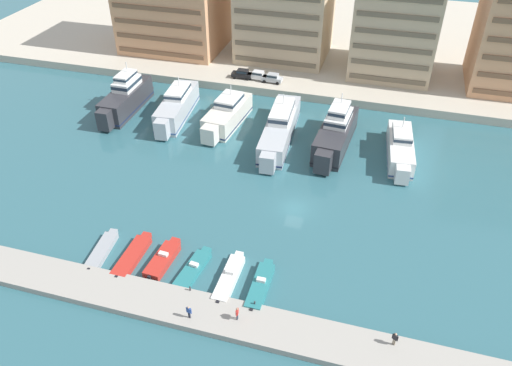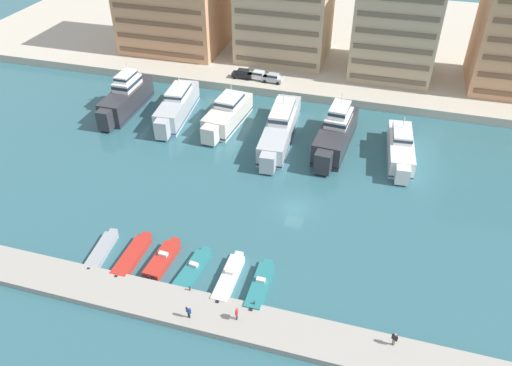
{
  "view_description": "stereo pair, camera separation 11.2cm",
  "coord_description": "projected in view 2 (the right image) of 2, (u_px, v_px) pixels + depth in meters",
  "views": [
    {
      "loc": [
        9.76,
        -53.63,
        44.58
      ],
      "look_at": [
        -5.94,
        1.02,
        2.5
      ],
      "focal_mm": 35.0,
      "sensor_mm": 36.0,
      "label": 1
    },
    {
      "loc": [
        9.87,
        -53.6,
        44.58
      ],
      "look_at": [
        -5.94,
        1.02,
        2.5
      ],
      "focal_mm": 35.0,
      "sensor_mm": 36.0,
      "label": 2
    }
  ],
  "objects": [
    {
      "name": "motorboat_grey_far_left",
      "position": [
        102.0,
        250.0,
        62.84
      ],
      "size": [
        2.4,
        7.61,
        0.82
      ],
      "color": "#9EA3A8",
      "rests_on": "ground"
    },
    {
      "name": "motorboat_teal_center_left",
      "position": [
        193.0,
        269.0,
        60.25
      ],
      "size": [
        2.7,
        7.63,
        1.08
      ],
      "color": "teal",
      "rests_on": "ground"
    },
    {
      "name": "car_black_far_left",
      "position": [
        242.0,
        74.0,
        100.43
      ],
      "size": [
        4.12,
        1.96,
        1.8
      ],
      "color": "black",
      "rests_on": "quay_promenade"
    },
    {
      "name": "yacht_charcoal_far_left",
      "position": [
        126.0,
        98.0,
        91.81
      ],
      "size": [
        4.3,
        16.9,
        8.71
      ],
      "color": "#333338",
      "rests_on": "ground"
    },
    {
      "name": "apartment_block_mid_left",
      "position": [
        397.0,
        25.0,
        98.67
      ],
      "size": [
        16.13,
        17.26,
        20.78
      ],
      "color": "#C6AD89",
      "rests_on": "quay_promenade"
    },
    {
      "name": "bollard_west",
      "position": [
        190.0,
        288.0,
        56.8
      ],
      "size": [
        0.2,
        0.2,
        0.61
      ],
      "color": "#2D2D33",
      "rests_on": "pier_dock"
    },
    {
      "name": "pedestrian_near_edge",
      "position": [
        395.0,
        338.0,
        50.52
      ],
      "size": [
        0.62,
        0.44,
        1.77
      ],
      "color": "#7A6B56",
      "rests_on": "pier_dock"
    },
    {
      "name": "yacht_silver_center_left",
      "position": [
        280.0,
        128.0,
        84.06
      ],
      "size": [
        5.39,
        22.12,
        6.93
      ],
      "color": "silver",
      "rests_on": "ground"
    },
    {
      "name": "yacht_charcoal_center",
      "position": [
        336.0,
        133.0,
        81.78
      ],
      "size": [
        5.68,
        18.21,
        8.68
      ],
      "color": "#333338",
      "rests_on": "ground"
    },
    {
      "name": "pedestrian_mid_deck",
      "position": [
        188.0,
        311.0,
        53.29
      ],
      "size": [
        0.68,
        0.32,
        1.77
      ],
      "color": "#282D3D",
      "rests_on": "pier_dock"
    },
    {
      "name": "motorboat_red_left",
      "position": [
        132.0,
        256.0,
        61.99
      ],
      "size": [
        2.12,
        8.32,
        0.86
      ],
      "color": "red",
      "rests_on": "ground"
    },
    {
      "name": "yacht_silver_left",
      "position": [
        177.0,
        106.0,
        90.12
      ],
      "size": [
        5.41,
        17.78,
        6.9
      ],
      "color": "silver",
      "rests_on": "ground"
    },
    {
      "name": "motorboat_teal_center_right",
      "position": [
        260.0,
        286.0,
        57.91
      ],
      "size": [
        1.99,
        8.16,
        1.37
      ],
      "color": "teal",
      "rests_on": "ground"
    },
    {
      "name": "yacht_white_center_right",
      "position": [
        401.0,
        148.0,
        79.51
      ],
      "size": [
        4.95,
        16.02,
        6.21
      ],
      "color": "white",
      "rests_on": "ground"
    },
    {
      "name": "motorboat_red_mid_left",
      "position": [
        163.0,
        259.0,
        61.37
      ],
      "size": [
        2.46,
        7.24,
        1.41
      ],
      "color": "red",
      "rests_on": "ground"
    },
    {
      "name": "pier_dock",
      "position": [
        252.0,
        325.0,
        53.65
      ],
      "size": [
        120.0,
        5.11,
        0.82
      ],
      "primitive_type": "cube",
      "color": "#A8A399",
      "rests_on": "ground"
    },
    {
      "name": "car_white_left",
      "position": [
        258.0,
        75.0,
        99.84
      ],
      "size": [
        4.2,
        2.13,
        1.8
      ],
      "color": "white",
      "rests_on": "quay_promenade"
    },
    {
      "name": "ground_plane",
      "position": [
        294.0,
        208.0,
        70.11
      ],
      "size": [
        400.0,
        400.0,
        0.0
      ],
      "primitive_type": "plane",
      "color": "#336670"
    },
    {
      "name": "motorboat_white_center",
      "position": [
        229.0,
        278.0,
        58.91
      ],
      "size": [
        1.84,
        8.43,
        1.42
      ],
      "color": "white",
      "rests_on": "ground"
    },
    {
      "name": "quay_promenade",
      "position": [
        355.0,
        37.0,
        121.66
      ],
      "size": [
        180.0,
        70.0,
        1.62
      ],
      "primitive_type": "cube",
      "color": "beige",
      "rests_on": "ground"
    },
    {
      "name": "bollard_west_mid",
      "position": [
        254.0,
        303.0,
        55.09
      ],
      "size": [
        0.2,
        0.2,
        0.61
      ],
      "color": "#2D2D33",
      "rests_on": "pier_dock"
    },
    {
      "name": "pedestrian_far_side",
      "position": [
        237.0,
        313.0,
        53.12
      ],
      "size": [
        0.27,
        0.68,
        1.76
      ],
      "color": "#282D3D",
      "rests_on": "pier_dock"
    },
    {
      "name": "yacht_ivory_mid_left",
      "position": [
        227.0,
        114.0,
        87.97
      ],
      "size": [
        5.65,
        15.9,
        6.7
      ],
      "color": "silver",
      "rests_on": "ground"
    },
    {
      "name": "car_silver_mid_left",
      "position": [
        273.0,
        78.0,
        98.82
      ],
      "size": [
        4.18,
        2.08,
        1.8
      ],
      "color": "#B7BCC1",
      "rests_on": "quay_promenade"
    }
  ]
}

